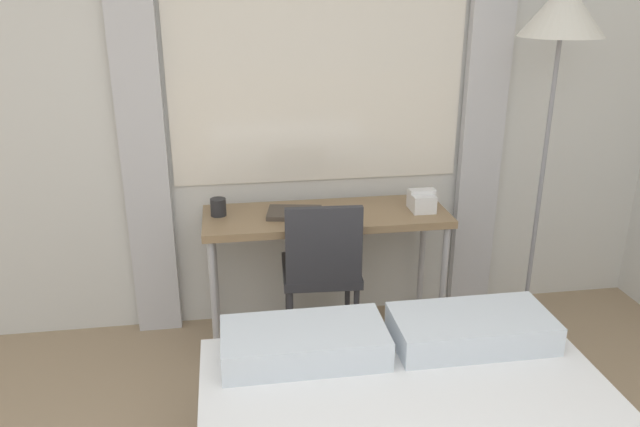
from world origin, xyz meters
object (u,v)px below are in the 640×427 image
Objects in this scene: desk_chair at (322,266)px; mug at (218,207)px; standing_lamp at (560,35)px; desk at (326,225)px; book at (294,213)px; telephone at (422,201)px.

desk_chair is 0.63m from mug.
standing_lamp is 20.78× the size of mug.
desk is 0.68× the size of standing_lamp.
standing_lamp is 1.93m from mug.
desk is 1.46× the size of desk_chair.
book is 0.40m from mug.
mug reaches higher than book.
standing_lamp reaches higher than mug.
desk_chair is at bearing -106.30° from desk.
book is (-1.32, 0.11, -0.90)m from standing_lamp.
mug is (-1.08, 0.09, -0.01)m from telephone.
mug is at bearing 175.47° from telephone.
telephone is 0.50× the size of book.
desk_chair reaches higher than telephone.
book is at bearing 175.38° from standing_lamp.
desk is at bearing 1.67° from book.
mug reaches higher than desk.
desk_chair is 0.32m from book.
mug is at bearing 171.82° from book.
desk is 14.11× the size of mug.
desk is 0.24m from desk_chair.
telephone is at bearing -3.74° from desk.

